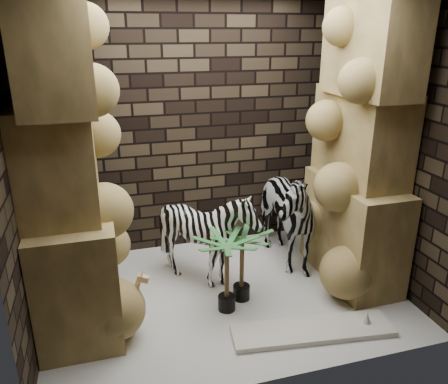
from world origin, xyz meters
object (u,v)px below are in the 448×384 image
object	(u,v)px
zebra_left	(207,240)
surfboard	(312,330)
palm_back	(227,274)
palm_front	(242,266)
giraffe_toy	(122,300)
zebra_right	(279,204)

from	to	relation	value
zebra_left	surfboard	xyz separation A→B (m)	(0.70, -1.10, -0.47)
zebra_left	palm_back	xyz separation A→B (m)	(0.05, -0.55, -0.10)
palm_front	giraffe_toy	bearing A→B (deg)	-171.70
palm_back	giraffe_toy	bearing A→B (deg)	-177.90
zebra_left	palm_back	world-z (taller)	zebra_left
palm_back	palm_front	bearing A→B (deg)	34.97
palm_front	surfboard	distance (m)	0.90
surfboard	palm_front	bearing A→B (deg)	129.85
giraffe_toy	palm_front	distance (m)	1.20
zebra_right	palm_front	size ratio (longest dim) A/B	1.90
palm_front	zebra_left	bearing A→B (deg)	121.17
zebra_left	giraffe_toy	xyz separation A→B (m)	(-0.93, -0.58, -0.18)
zebra_right	giraffe_toy	size ratio (longest dim) A/B	2.29
zebra_right	zebra_left	distance (m)	0.95
giraffe_toy	surfboard	size ratio (longest dim) A/B	0.43
palm_back	surfboard	world-z (taller)	palm_back
palm_back	surfboard	size ratio (longest dim) A/B	0.53
giraffe_toy	palm_back	size ratio (longest dim) A/B	0.80
zebra_left	giraffe_toy	distance (m)	1.12
zebra_left	palm_back	distance (m)	0.56
zebra_right	palm_back	xyz separation A→B (m)	(-0.84, -0.78, -0.32)
zebra_left	palm_front	size ratio (longest dim) A/B	1.45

